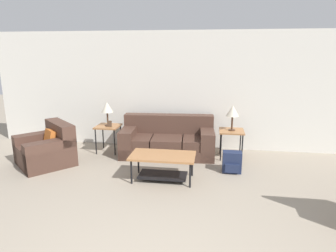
{
  "coord_description": "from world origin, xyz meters",
  "views": [
    {
      "loc": [
        0.61,
        -1.91,
        2.15
      ],
      "look_at": [
        -0.2,
        3.45,
        0.8
      ],
      "focal_mm": 32.0,
      "sensor_mm": 36.0,
      "label": 1
    }
  ],
  "objects_px": {
    "table_lamp_right": "(233,112)",
    "coffee_table": "(163,161)",
    "armchair": "(47,150)",
    "table_lamp_left": "(107,108)",
    "side_table_left": "(108,128)",
    "couch": "(168,141)",
    "side_table_right": "(231,133)",
    "backpack": "(232,162)"
  },
  "relations": [
    {
      "from": "armchair",
      "to": "coffee_table",
      "type": "distance_m",
      "value": 2.4
    },
    {
      "from": "table_lamp_left",
      "to": "backpack",
      "type": "xyz_separation_m",
      "value": [
        2.62,
        -0.79,
        -0.79
      ]
    },
    {
      "from": "side_table_left",
      "to": "backpack",
      "type": "xyz_separation_m",
      "value": [
        2.62,
        -0.79,
        -0.33
      ]
    },
    {
      "from": "side_table_left",
      "to": "side_table_right",
      "type": "relative_size",
      "value": 1.0
    },
    {
      "from": "couch",
      "to": "side_table_right",
      "type": "distance_m",
      "value": 1.34
    },
    {
      "from": "side_table_left",
      "to": "table_lamp_right",
      "type": "distance_m",
      "value": 2.68
    },
    {
      "from": "armchair",
      "to": "couch",
      "type": "bearing_deg",
      "value": 21.82
    },
    {
      "from": "side_table_left",
      "to": "couch",
      "type": "bearing_deg",
      "value": -0.15
    },
    {
      "from": "side_table_right",
      "to": "table_lamp_right",
      "type": "distance_m",
      "value": 0.45
    },
    {
      "from": "armchair",
      "to": "table_lamp_right",
      "type": "relative_size",
      "value": 2.61
    },
    {
      "from": "armchair",
      "to": "table_lamp_left",
      "type": "distance_m",
      "value": 1.47
    },
    {
      "from": "armchair",
      "to": "table_lamp_right",
      "type": "xyz_separation_m",
      "value": [
        3.57,
        0.9,
        0.69
      ]
    },
    {
      "from": "couch",
      "to": "table_lamp_left",
      "type": "relative_size",
      "value": 3.86
    },
    {
      "from": "side_table_right",
      "to": "armchair",
      "type": "bearing_deg",
      "value": -165.8
    },
    {
      "from": "coffee_table",
      "to": "side_table_left",
      "type": "distance_m",
      "value": 1.95
    },
    {
      "from": "couch",
      "to": "side_table_left",
      "type": "xyz_separation_m",
      "value": [
        -1.32,
        0.0,
        0.23
      ]
    },
    {
      "from": "side_table_right",
      "to": "table_lamp_right",
      "type": "relative_size",
      "value": 1.14
    },
    {
      "from": "coffee_table",
      "to": "side_table_right",
      "type": "xyz_separation_m",
      "value": [
        1.21,
        1.31,
        0.19
      ]
    },
    {
      "from": "table_lamp_right",
      "to": "coffee_table",
      "type": "bearing_deg",
      "value": -132.76
    },
    {
      "from": "couch",
      "to": "backpack",
      "type": "bearing_deg",
      "value": -31.17
    },
    {
      "from": "side_table_right",
      "to": "table_lamp_right",
      "type": "height_order",
      "value": "table_lamp_right"
    },
    {
      "from": "backpack",
      "to": "table_lamp_right",
      "type": "bearing_deg",
      "value": 88.75
    },
    {
      "from": "side_table_right",
      "to": "backpack",
      "type": "distance_m",
      "value": 0.86
    },
    {
      "from": "couch",
      "to": "table_lamp_right",
      "type": "relative_size",
      "value": 3.86
    },
    {
      "from": "couch",
      "to": "side_table_left",
      "type": "relative_size",
      "value": 3.39
    },
    {
      "from": "table_lamp_right",
      "to": "backpack",
      "type": "height_order",
      "value": "table_lamp_right"
    },
    {
      "from": "coffee_table",
      "to": "backpack",
      "type": "relative_size",
      "value": 2.81
    },
    {
      "from": "coffee_table",
      "to": "side_table_right",
      "type": "distance_m",
      "value": 1.79
    },
    {
      "from": "couch",
      "to": "coffee_table",
      "type": "height_order",
      "value": "couch"
    },
    {
      "from": "coffee_table",
      "to": "table_lamp_left",
      "type": "distance_m",
      "value": 2.04
    },
    {
      "from": "armchair",
      "to": "side_table_left",
      "type": "relative_size",
      "value": 2.29
    },
    {
      "from": "table_lamp_left",
      "to": "backpack",
      "type": "bearing_deg",
      "value": -16.83
    },
    {
      "from": "side_table_right",
      "to": "table_lamp_right",
      "type": "bearing_deg",
      "value": 180.0
    },
    {
      "from": "backpack",
      "to": "table_lamp_left",
      "type": "bearing_deg",
      "value": 163.17
    },
    {
      "from": "armchair",
      "to": "table_lamp_left",
      "type": "bearing_deg",
      "value": 44.12
    },
    {
      "from": "coffee_table",
      "to": "side_table_right",
      "type": "bearing_deg",
      "value": 47.24
    },
    {
      "from": "coffee_table",
      "to": "side_table_left",
      "type": "bearing_deg",
      "value": 137.51
    },
    {
      "from": "armchair",
      "to": "coffee_table",
      "type": "xyz_separation_m",
      "value": [
        2.36,
        -0.41,
        0.04
      ]
    },
    {
      "from": "table_lamp_left",
      "to": "table_lamp_right",
      "type": "height_order",
      "value": "same"
    },
    {
      "from": "couch",
      "to": "backpack",
      "type": "xyz_separation_m",
      "value": [
        1.31,
        -0.79,
        -0.11
      ]
    },
    {
      "from": "coffee_table",
      "to": "table_lamp_left",
      "type": "relative_size",
      "value": 2.13
    },
    {
      "from": "couch",
      "to": "coffee_table",
      "type": "bearing_deg",
      "value": -85.07
    }
  ]
}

